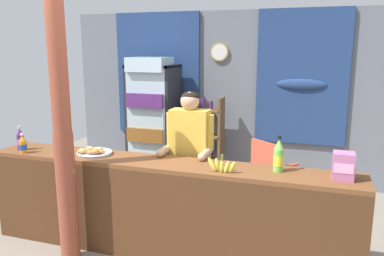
% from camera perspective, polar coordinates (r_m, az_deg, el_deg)
% --- Properties ---
extents(ground_plane, '(7.28, 7.28, 0.00)m').
position_cam_1_polar(ground_plane, '(4.66, -0.03, -13.46)').
color(ground_plane, gray).
extents(back_wall_curtained, '(4.99, 0.22, 2.51)m').
position_cam_1_polar(back_wall_curtained, '(5.93, 5.21, 5.02)').
color(back_wall_curtained, slate).
rests_on(back_wall_curtained, ground).
extents(stall_counter, '(3.61, 0.46, 0.93)m').
position_cam_1_polar(stall_counter, '(3.71, -4.81, -10.76)').
color(stall_counter, brown).
rests_on(stall_counter, ground).
extents(timber_post, '(0.20, 0.18, 2.48)m').
position_cam_1_polar(timber_post, '(3.68, -18.40, -1.40)').
color(timber_post, brown).
rests_on(timber_post, ground).
extents(drink_fridge, '(0.68, 0.65, 1.85)m').
position_cam_1_polar(drink_fridge, '(5.79, -5.71, 2.01)').
color(drink_fridge, '#232328').
rests_on(drink_fridge, ground).
extents(bottle_shelf_rack, '(0.48, 0.28, 1.28)m').
position_cam_1_polar(bottle_shelf_rack, '(5.76, 2.16, -1.51)').
color(bottle_shelf_rack, brown).
rests_on(bottle_shelf_rack, ground).
extents(plastic_lawn_chair, '(0.62, 0.62, 0.86)m').
position_cam_1_polar(plastic_lawn_chair, '(5.00, 11.44, -5.87)').
color(plastic_lawn_chair, '#E5563D').
rests_on(plastic_lawn_chair, ground).
extents(shopkeeper, '(0.51, 0.42, 1.55)m').
position_cam_1_polar(shopkeeper, '(3.99, -0.34, -2.92)').
color(shopkeeper, '#28282D').
rests_on(shopkeeper, ground).
extents(soda_bottle_lime_soda, '(0.09, 0.09, 0.32)m').
position_cam_1_polar(soda_bottle_lime_soda, '(3.44, 12.57, -4.06)').
color(soda_bottle_lime_soda, '#75C64C').
rests_on(soda_bottle_lime_soda, stall_counter).
extents(soda_bottle_grape_soda, '(0.07, 0.07, 0.26)m').
position_cam_1_polar(soda_bottle_grape_soda, '(4.45, -23.88, -1.58)').
color(soda_bottle_grape_soda, '#56286B').
rests_on(soda_bottle_grape_soda, stall_counter).
extents(soda_bottle_orange_soda, '(0.08, 0.08, 0.20)m').
position_cam_1_polar(soda_bottle_orange_soda, '(4.31, -23.57, -2.26)').
color(soda_bottle_orange_soda, orange).
rests_on(soda_bottle_orange_soda, stall_counter).
extents(snack_box_wafer, '(0.17, 0.16, 0.23)m').
position_cam_1_polar(snack_box_wafer, '(3.39, 21.31, -5.23)').
color(snack_box_wafer, '#B76699').
rests_on(snack_box_wafer, stall_counter).
extents(pastry_tray, '(0.35, 0.35, 0.07)m').
position_cam_1_polar(pastry_tray, '(4.03, -14.16, -3.44)').
color(pastry_tray, '#BCBCC1').
rests_on(pastry_tray, stall_counter).
extents(banana_bunch, '(0.27, 0.06, 0.16)m').
position_cam_1_polar(banana_bunch, '(3.36, 4.35, -5.55)').
color(banana_bunch, '#DBCC42').
rests_on(banana_bunch, stall_counter).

